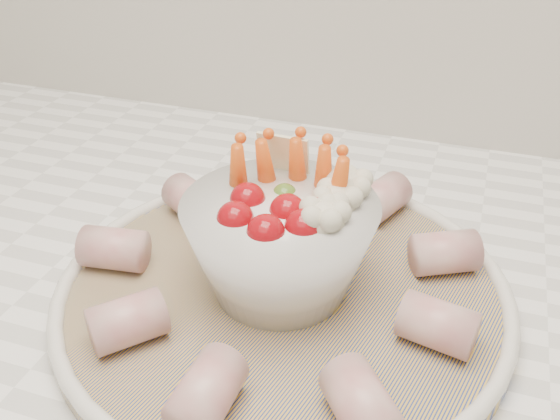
% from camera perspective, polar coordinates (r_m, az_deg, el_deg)
% --- Properties ---
extents(serving_platter, '(0.42, 0.42, 0.02)m').
position_cam_1_polar(serving_platter, '(0.49, 0.28, -7.33)').
color(serving_platter, navy).
rests_on(serving_platter, kitchen_counter).
extents(veggie_bowl, '(0.14, 0.14, 0.11)m').
position_cam_1_polar(veggie_bowl, '(0.46, 0.24, -2.77)').
color(veggie_bowl, silver).
rests_on(veggie_bowl, serving_platter).
extents(cured_meat_rolls, '(0.31, 0.31, 0.03)m').
position_cam_1_polar(cured_meat_rolls, '(0.48, 0.29, -5.36)').
color(cured_meat_rolls, '#B45257').
rests_on(cured_meat_rolls, serving_platter).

